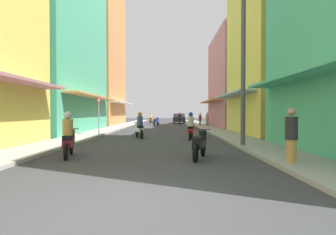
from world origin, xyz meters
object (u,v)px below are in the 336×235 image
Objects in this scene: motorbike_green at (180,120)px; pedestrian_midway at (207,120)px; motorbike_white at (139,127)px; street_sign_no_entry at (99,110)px; motorbike_black at (200,144)px; parked_car at (179,118)px; utility_pole at (243,62)px; motorbike_red at (191,127)px; pedestrian_foreground at (291,137)px; motorbike_orange at (151,118)px; motorbike_blue at (156,121)px; motorbike_maroon at (69,137)px; pedestrian_far at (200,120)px.

pedestrian_midway reaches higher than motorbike_green.
street_sign_no_entry is at bearing 157.87° from motorbike_white.
parked_car is (0.39, 30.07, 0.24)m from motorbike_black.
parked_car is at bearing 93.82° from utility_pole.
motorbike_green is at bearing -91.05° from parked_car.
motorbike_red reaches higher than parked_car.
pedestrian_foreground reaches higher than pedestrian_midway.
pedestrian_midway is (2.97, 14.15, 0.09)m from motorbike_red.
motorbike_black is at bearing -83.04° from motorbike_orange.
motorbike_black is at bearing -98.84° from pedestrian_midway.
motorbike_blue is 1.01× the size of motorbike_black.
motorbike_blue is at bearing 78.52° from street_sign_no_entry.
parked_car is at bearing 89.26° from motorbike_black.
motorbike_maroon reaches higher than parked_car.
motorbike_maroon is (-4.71, -6.15, 0.00)m from motorbike_red.
pedestrian_far is at bearing -75.87° from parked_car.
motorbike_black is 7.77m from motorbike_white.
pedestrian_foreground is (2.23, -7.67, 0.13)m from motorbike_red.
motorbike_maroon reaches higher than motorbike_blue.
motorbike_red is 1.17× the size of pedestrian_far.
motorbike_green is (0.04, 17.36, 0.00)m from motorbike_red.
motorbike_green is at bearing 95.28° from utility_pole.
motorbike_red is 1.07× the size of pedestrian_foreground.
pedestrian_foreground is 0.23× the size of utility_pole.
motorbike_black is at bearing -3.08° from motorbike_maroon.
motorbike_orange is (0.76, 30.28, 0.00)m from motorbike_maroon.
motorbike_white is at bearing -100.69° from motorbike_green.
parked_car reaches higher than motorbike_blue.
motorbike_maroon is (-1.64, -6.98, 0.00)m from motorbike_white.
street_sign_no_entry is (-5.85, 1.96, 1.01)m from motorbike_red.
utility_pole is (4.82, -20.39, 3.25)m from motorbike_blue.
utility_pole reaches higher than motorbike_red.
pedestrian_far is at bearing 89.03° from utility_pole.
motorbike_white reaches higher than motorbike_blue.
pedestrian_midway is at bearing -55.24° from motorbike_orange.
motorbike_orange is 1.08× the size of pedestrian_foreground.
utility_pole reaches higher than motorbike_maroon.
motorbike_blue is 0.97× the size of motorbike_green.
street_sign_no_entry reaches higher than motorbike_maroon.
motorbike_maroon is 8.25m from street_sign_no_entry.
motorbike_maroon is 30.22m from parked_car.
motorbike_blue is 23.02m from motorbike_maroon.
street_sign_no_entry is (-2.78, 1.13, 1.01)m from motorbike_white.
motorbike_black is 10.14m from street_sign_no_entry.
motorbike_orange is 4.14m from parked_car.
motorbike_white reaches higher than motorbike_black.
motorbike_orange reaches higher than pedestrian_far.
motorbike_green is at bearing 94.98° from pedestrian_foreground.
motorbike_red reaches higher than motorbike_black.
motorbike_green is (0.27, 23.76, 0.20)m from motorbike_black.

